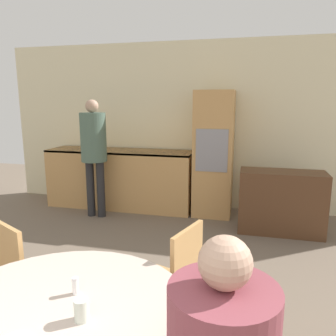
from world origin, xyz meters
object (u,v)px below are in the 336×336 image
(chair_far_right, at_px, (175,280))
(cup, at_px, (82,310))
(person_standing, at_px, (94,146))
(oven_unit, at_px, (214,154))
(sideboard, at_px, (281,202))

(chair_far_right, xyz_separation_m, cup, (-0.23, -0.83, 0.30))
(chair_far_right, relative_size, person_standing, 0.52)
(oven_unit, height_order, chair_far_right, oven_unit)
(oven_unit, bearing_deg, cup, -92.76)
(sideboard, relative_size, chair_far_right, 1.20)
(person_standing, bearing_deg, sideboard, 0.14)
(sideboard, distance_m, person_standing, 2.69)
(oven_unit, relative_size, person_standing, 1.08)
(chair_far_right, relative_size, cup, 8.98)
(sideboard, relative_size, cup, 10.75)
(chair_far_right, bearing_deg, sideboard, 177.33)
(oven_unit, relative_size, sideboard, 1.74)
(oven_unit, bearing_deg, sideboard, -29.22)
(sideboard, distance_m, cup, 3.38)
(oven_unit, xyz_separation_m, sideboard, (0.94, -0.53, -0.52))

